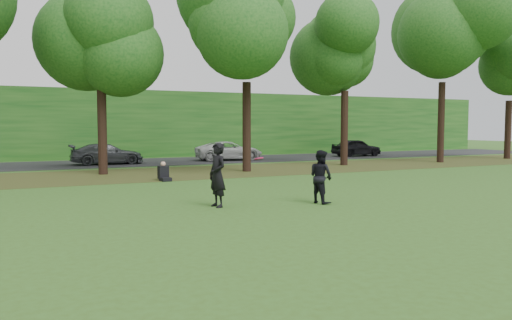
{
  "coord_description": "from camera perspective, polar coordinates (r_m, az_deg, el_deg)",
  "views": [
    {
      "loc": [
        -6.74,
        -11.24,
        2.41
      ],
      "look_at": [
        0.09,
        3.02,
        1.3
      ],
      "focal_mm": 35.0,
      "sensor_mm": 36.0,
      "label": 1
    }
  ],
  "objects": [
    {
      "name": "frisbee",
      "position": [
        14.96,
        0.34,
        0.19
      ],
      "size": [
        0.34,
        0.34,
        0.08
      ],
      "color": "#F41464",
      "rests_on": "ground"
    },
    {
      "name": "seated_person",
      "position": [
        21.99,
        -10.49,
        -1.53
      ],
      "size": [
        0.46,
        0.76,
        0.83
      ],
      "rotation": [
        0.0,
        0.0,
        0.07
      ],
      "color": "black",
      "rests_on": "ground"
    },
    {
      "name": "leaf_litter",
      "position": [
        25.28,
        -10.01,
        -1.51
      ],
      "size": [
        60.0,
        7.0,
        0.01
      ],
      "primitive_type": "cube",
      "color": "#3C3615",
      "rests_on": "ground"
    },
    {
      "name": "player_right",
      "position": [
        15.48,
        7.42,
        -1.9
      ],
      "size": [
        0.77,
        0.91,
        1.65
      ],
      "primitive_type": "imported",
      "rotation": [
        0.0,
        0.0,
        1.77
      ],
      "color": "black",
      "rests_on": "ground"
    },
    {
      "name": "far_hedge",
      "position": [
        38.83,
        -15.64,
        3.99
      ],
      "size": [
        70.0,
        3.0,
        5.0
      ],
      "primitive_type": "cube",
      "color": "#144616",
      "rests_on": "ground"
    },
    {
      "name": "tree_line",
      "position": [
        25.6,
        -10.96,
        16.2
      ],
      "size": [
        55.3,
        7.9,
        12.31
      ],
      "color": "black",
      "rests_on": "ground"
    },
    {
      "name": "player_left",
      "position": [
        14.68,
        -4.43,
        -1.72
      ],
      "size": [
        0.56,
        0.75,
        1.89
      ],
      "primitive_type": "imported",
      "rotation": [
        0.0,
        0.0,
        -1.41
      ],
      "color": "black",
      "rests_on": "ground"
    },
    {
      "name": "street",
      "position": [
        33.03,
        -13.75,
        -0.28
      ],
      "size": [
        70.0,
        7.0,
        0.02
      ],
      "primitive_type": "cube",
      "color": "black",
      "rests_on": "ground"
    },
    {
      "name": "ground",
      "position": [
        13.33,
        5.3,
        -6.42
      ],
      "size": [
        120.0,
        120.0,
        0.0
      ],
      "primitive_type": "plane",
      "color": "#304E18",
      "rests_on": "ground"
    },
    {
      "name": "parked_cars",
      "position": [
        31.69,
        -16.88,
        0.73
      ],
      "size": [
        38.71,
        3.41,
        1.54
      ],
      "color": "black",
      "rests_on": "street"
    }
  ]
}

